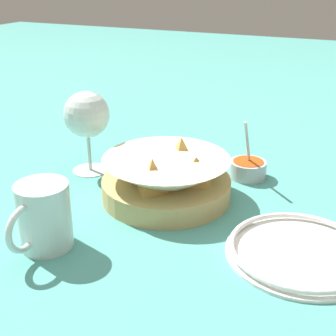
# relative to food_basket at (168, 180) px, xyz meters

# --- Properties ---
(ground_plane) EXTENTS (4.00, 4.00, 0.00)m
(ground_plane) POSITION_rel_food_basket_xyz_m (0.04, -0.00, -0.03)
(ground_plane) COLOR teal
(food_basket) EXTENTS (0.22, 0.22, 0.09)m
(food_basket) POSITION_rel_food_basket_xyz_m (0.00, 0.00, 0.00)
(food_basket) COLOR tan
(food_basket) RESTS_ON ground_plane
(sauce_cup) EXTENTS (0.08, 0.07, 0.12)m
(sauce_cup) POSITION_rel_food_basket_xyz_m (-0.14, 0.10, -0.02)
(sauce_cup) COLOR #B7B7BC
(sauce_cup) RESTS_ON ground_plane
(wine_glass) EXTENTS (0.08, 0.08, 0.15)m
(wine_glass) POSITION_rel_food_basket_xyz_m (-0.04, -0.18, 0.07)
(wine_glass) COLOR silver
(wine_glass) RESTS_ON ground_plane
(beer_mug) EXTENTS (0.11, 0.07, 0.09)m
(beer_mug) POSITION_rel_food_basket_xyz_m (0.20, -0.09, 0.01)
(beer_mug) COLOR silver
(beer_mug) RESTS_ON ground_plane
(side_plate) EXTENTS (0.20, 0.20, 0.01)m
(side_plate) POSITION_rel_food_basket_xyz_m (0.08, 0.23, -0.03)
(side_plate) COLOR white
(side_plate) RESTS_ON ground_plane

